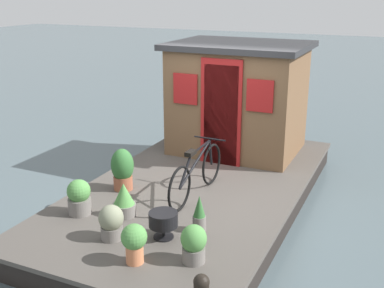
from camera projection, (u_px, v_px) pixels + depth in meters
The scene contains 13 objects.
ground_plane at pixel (197, 206), 7.54m from camera, with size 60.00×60.00×0.00m, color #4C5B60.
houseboat_deck at pixel (197, 194), 7.48m from camera, with size 5.82×3.09×0.38m.
houseboat_cabin at pixel (238, 97), 8.66m from camera, with size 1.86×2.38×1.97m.
bicycle at pixel (197, 173), 6.85m from camera, with size 1.69×0.50×0.77m.
potted_plant_mint at pixel (123, 169), 7.10m from camera, with size 0.34×0.34×0.64m.
potted_plant_geranium at pixel (199, 214), 5.90m from camera, with size 0.17×0.17×0.48m.
potted_plant_ivy at pixel (134, 241), 5.20m from camera, with size 0.29×0.29×0.46m.
potted_plant_basil at pixel (111, 222), 5.72m from camera, with size 0.30×0.30×0.44m.
potted_plant_sage at pixel (194, 243), 5.23m from camera, with size 0.29×0.29×0.44m.
potted_plant_succulent at pixel (79, 197), 6.35m from camera, with size 0.31×0.31×0.48m.
potted_plant_fern at pixel (124, 200), 6.31m from camera, with size 0.31×0.31×0.46m.
charcoal_grill at pixel (163, 220), 5.74m from camera, with size 0.35×0.35×0.33m.
mooring_bollard at pixel (201, 285), 4.68m from camera, with size 0.16×0.16×0.23m.
Camera 1 is at (-6.27, -2.79, 3.27)m, focal length 44.80 mm.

